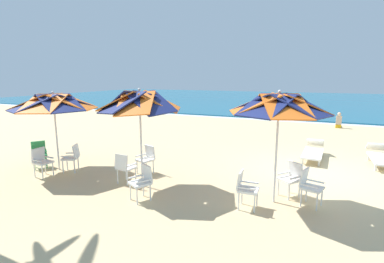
{
  "coord_description": "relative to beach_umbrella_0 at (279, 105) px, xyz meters",
  "views": [
    {
      "loc": [
        0.01,
        -9.27,
        2.96
      ],
      "look_at": [
        -4.13,
        0.15,
        1.0
      ],
      "focal_mm": 27.09,
      "sensor_mm": 36.0,
      "label": 1
    }
  ],
  "objects": [
    {
      "name": "ground_plane",
      "position": [
        0.82,
        2.53,
        -2.33
      ],
      "size": [
        80.0,
        80.0,
        0.0
      ],
      "primitive_type": "plane",
      "color": "#D3B784"
    },
    {
      "name": "sea",
      "position": [
        0.82,
        31.78,
        -2.28
      ],
      "size": [
        80.0,
        36.0,
        0.1
      ],
      "primitive_type": "cube",
      "color": "#19607F",
      "rests_on": "ground"
    },
    {
      "name": "surf_foam",
      "position": [
        0.82,
        13.48,
        -2.33
      ],
      "size": [
        80.0,
        0.7,
        0.01
      ],
      "primitive_type": "cube",
      "color": "white",
      "rests_on": "ground"
    },
    {
      "name": "beach_umbrella_0",
      "position": [
        0.0,
        0.0,
        0.0
      ],
      "size": [
        2.3,
        2.3,
        2.67
      ],
      "color": "silver",
      "rests_on": "ground"
    },
    {
      "name": "plastic_chair_0",
      "position": [
        0.33,
        0.56,
        -1.83
      ],
      "size": [
        0.63,
        0.63,
        0.87
      ],
      "color": "white",
      "rests_on": "ground"
    },
    {
      "name": "plastic_chair_1",
      "position": [
        -0.56,
        -0.57,
        -1.83
      ],
      "size": [
        0.48,
        0.46,
        0.87
      ],
      "color": "white",
      "rests_on": "ground"
    },
    {
      "name": "plastic_chair_2",
      "position": [
        0.76,
        0.14,
        -1.83
      ],
      "size": [
        0.57,
        0.54,
        0.87
      ],
      "color": "white",
      "rests_on": "ground"
    },
    {
      "name": "beach_umbrella_1",
      "position": [
        -3.46,
        -0.38,
        -0.03
      ],
      "size": [
        2.24,
        2.24,
        2.67
      ],
      "color": "silver",
      "rests_on": "ground"
    },
    {
      "name": "plastic_chair_3",
      "position": [
        -2.95,
        -1.14,
        -1.83
      ],
      "size": [
        0.6,
        0.62,
        0.87
      ],
      "color": "white",
      "rests_on": "ground"
    },
    {
      "name": "plastic_chair_4",
      "position": [
        -3.93,
        0.59,
        -1.83
      ],
      "size": [
        0.56,
        0.59,
        0.87
      ],
      "color": "white",
      "rests_on": "ground"
    },
    {
      "name": "plastic_chair_5",
      "position": [
        -4.01,
        -0.42,
        -1.83
      ],
      "size": [
        0.47,
        0.5,
        0.87
      ],
      "color": "white",
      "rests_on": "ground"
    },
    {
      "name": "beach_umbrella_2",
      "position": [
        -6.71,
        -0.26,
        -0.16
      ],
      "size": [
        2.62,
        2.62,
        2.52
      ],
      "color": "silver",
      "rests_on": "ground"
    },
    {
      "name": "plastic_chair_6",
      "position": [
        -7.5,
        -0.33,
        -1.83
      ],
      "size": [
        0.63,
        0.62,
        0.87
      ],
      "color": "#2D8C4C",
      "rests_on": "ground"
    },
    {
      "name": "plastic_chair_7",
      "position": [
        -6.65,
        -0.93,
        -1.83
      ],
      "size": [
        0.49,
        0.46,
        0.87
      ],
      "color": "white",
      "rests_on": "ground"
    },
    {
      "name": "plastic_chair_8",
      "position": [
        -6.15,
        -0.23,
        -1.83
      ],
      "size": [
        0.61,
        0.59,
        0.87
      ],
      "color": "white",
      "rests_on": "ground"
    },
    {
      "name": "sun_lounger_0",
      "position": [
        2.87,
        4.56,
        -2.05
      ],
      "size": [
        0.68,
        2.16,
        0.62
      ],
      "color": "white",
      "rests_on": "ground"
    },
    {
      "name": "sun_lounger_1",
      "position": [
        0.76,
        4.39,
        -2.05
      ],
      "size": [
        0.74,
        2.18,
        0.62
      ],
      "color": "white",
      "rests_on": "ground"
    },
    {
      "name": "beachgoer_seated",
      "position": [
        1.94,
        12.12,
        -2.04
      ],
      "size": [
        0.3,
        0.93,
        0.92
      ],
      "color": "yellow",
      "rests_on": "ground"
    }
  ]
}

